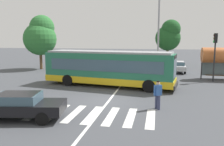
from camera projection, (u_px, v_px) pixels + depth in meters
name	position (u px, v px, depth m)	size (l,w,h in m)	color
ground_plane	(106.00, 100.00, 15.54)	(160.00, 160.00, 0.00)	#424449
city_transit_bus	(109.00, 68.00, 20.08)	(11.72, 4.39, 3.06)	black
pedestrian_crossing_street	(158.00, 93.00, 13.48)	(0.48, 0.45, 1.72)	#333856
foreground_sedan	(19.00, 105.00, 11.84)	(4.75, 2.60, 1.35)	black
parked_car_blue	(74.00, 64.00, 31.21)	(1.99, 4.56, 1.35)	black
parked_car_red	(94.00, 64.00, 31.33)	(1.88, 4.50, 1.35)	black
parked_car_white	(114.00, 64.00, 30.43)	(1.90, 4.51, 1.35)	black
parked_car_black	(134.00, 65.00, 29.63)	(2.01, 4.57, 1.35)	black
parked_car_champagne	(156.00, 65.00, 29.46)	(1.99, 4.56, 1.35)	black
parked_car_silver	(177.00, 66.00, 28.68)	(1.97, 4.55, 1.35)	black
traffic_light_far_corner	(215.00, 49.00, 21.91)	(0.33, 0.32, 4.63)	#28282B
twin_arm_street_lamp	(159.00, 25.00, 25.19)	(4.12, 0.32, 9.15)	#939399
background_tree_left	(41.00, 36.00, 31.12)	(4.40, 4.40, 7.28)	brown
background_tree_right	(169.00, 36.00, 34.77)	(3.77, 3.77, 6.96)	brown
crosswalk_painted_stripes	(92.00, 115.00, 12.62)	(6.73, 3.07, 0.01)	silver
lane_center_line	(114.00, 94.00, 17.44)	(0.16, 24.00, 0.01)	silver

